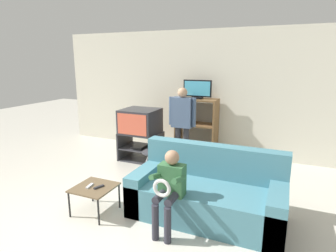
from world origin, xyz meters
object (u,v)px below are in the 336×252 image
object	(u,v)px
tv_stand	(141,146)
person_seated_child	(169,185)
television_flat	(197,90)
snack_table	(94,189)
remote_control_black	(99,187)
couch	(207,194)
television_main	(140,121)
remote_control_white	(90,186)
media_shelf	(197,127)
folding_stool	(153,158)
person_standing_adult	(182,119)

from	to	relation	value
tv_stand	person_seated_child	world-z (taller)	person_seated_child
television_flat	snack_table	size ratio (longest dim) A/B	1.17
remote_control_black	couch	size ratio (longest dim) A/B	0.08
tv_stand	couch	size ratio (longest dim) A/B	0.41
television_main	remote_control_white	distance (m)	2.13
remote_control_black	remote_control_white	world-z (taller)	same
remote_control_black	remote_control_white	size ratio (longest dim) A/B	1.00
media_shelf	folding_stool	distance (m)	1.74
tv_stand	snack_table	bearing A→B (deg)	-77.89
media_shelf	person_seated_child	xyz separation A→B (m)	(0.57, -2.77, -0.03)
snack_table	remote_control_black	distance (m)	0.09
tv_stand	television_flat	xyz separation A→B (m)	(0.93, 0.75, 1.11)
television_flat	remote_control_black	world-z (taller)	television_flat
television_main	remote_control_white	bearing A→B (deg)	-79.60
tv_stand	television_flat	size ratio (longest dim) A/B	1.34
television_main	person_standing_adult	bearing A→B (deg)	4.66
remote_control_black	television_flat	bearing A→B (deg)	101.67
media_shelf	couch	world-z (taller)	media_shelf
tv_stand	person_seated_child	bearing A→B (deg)	-53.57
tv_stand	media_shelf	bearing A→B (deg)	38.25
person_standing_adult	tv_stand	bearing A→B (deg)	-176.08
folding_stool	remote_control_black	world-z (taller)	folding_stool
remote_control_white	television_main	bearing A→B (deg)	92.16
media_shelf	snack_table	distance (m)	2.84
folding_stool	remote_control_white	world-z (taller)	folding_stool
snack_table	remote_control_white	bearing A→B (deg)	-162.27
folding_stool	person_standing_adult	distance (m)	1.14
remote_control_black	television_main	bearing A→B (deg)	124.26
television_main	folding_stool	world-z (taller)	television_main
person_standing_adult	person_seated_child	xyz separation A→B (m)	(0.64, -2.09, -0.32)
couch	folding_stool	bearing A→B (deg)	153.31
tv_stand	remote_control_white	distance (m)	2.10
snack_table	remote_control_black	bearing A→B (deg)	3.44
media_shelf	folding_stool	xyz separation A→B (m)	(-0.15, -1.73, -0.14)
television_flat	remote_control_black	bearing A→B (deg)	-98.57
television_flat	media_shelf	bearing A→B (deg)	-64.32
television_flat	person_seated_child	size ratio (longest dim) A/B	0.61
tv_stand	media_shelf	distance (m)	1.24
person_standing_adult	person_seated_child	world-z (taller)	person_standing_adult
television_main	media_shelf	xyz separation A→B (m)	(0.93, 0.75, -0.19)
remote_control_black	remote_control_white	bearing A→B (deg)	-149.81
remote_control_black	person_standing_adult	world-z (taller)	person_standing_adult
television_flat	folding_stool	world-z (taller)	television_flat
tv_stand	media_shelf	size ratio (longest dim) A/B	0.66
folding_stool	couch	distance (m)	1.17
remote_control_black	person_standing_adult	bearing A→B (deg)	100.67
person_standing_adult	remote_control_black	bearing A→B (deg)	-99.57
tv_stand	remote_control_black	world-z (taller)	tv_stand
folding_stool	remote_control_black	xyz separation A→B (m)	(-0.27, -1.05, -0.10)
media_shelf	remote_control_white	distance (m)	2.87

